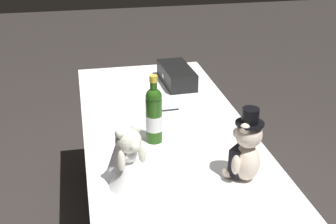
% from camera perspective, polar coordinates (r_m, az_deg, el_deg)
% --- Properties ---
extents(reception_table, '(1.87, 0.77, 0.73)m').
position_cam_1_polar(reception_table, '(2.31, 0.00, -10.57)').
color(reception_table, white).
rests_on(reception_table, ground_plane).
extents(teddy_bear_groom, '(0.14, 0.14, 0.30)m').
position_cam_1_polar(teddy_bear_groom, '(1.74, 9.65, -4.74)').
color(teddy_bear_groom, beige).
rests_on(teddy_bear_groom, reception_table).
extents(teddy_bear_bride, '(0.22, 0.19, 0.25)m').
position_cam_1_polar(teddy_bear_bride, '(1.70, -5.13, -5.75)').
color(teddy_bear_bride, white).
rests_on(teddy_bear_bride, reception_table).
extents(champagne_bottle, '(0.07, 0.07, 0.31)m').
position_cam_1_polar(champagne_bottle, '(1.98, -1.77, -0.30)').
color(champagne_bottle, '#1F4810').
rests_on(champagne_bottle, reception_table).
extents(signing_pen, '(0.01, 0.14, 0.01)m').
position_cam_1_polar(signing_pen, '(2.31, -0.09, 0.22)').
color(signing_pen, black).
rests_on(signing_pen, reception_table).
extents(gift_case_black, '(0.34, 0.17, 0.10)m').
position_cam_1_polar(gift_case_black, '(2.65, 1.08, 4.62)').
color(gift_case_black, black).
rests_on(gift_case_black, reception_table).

